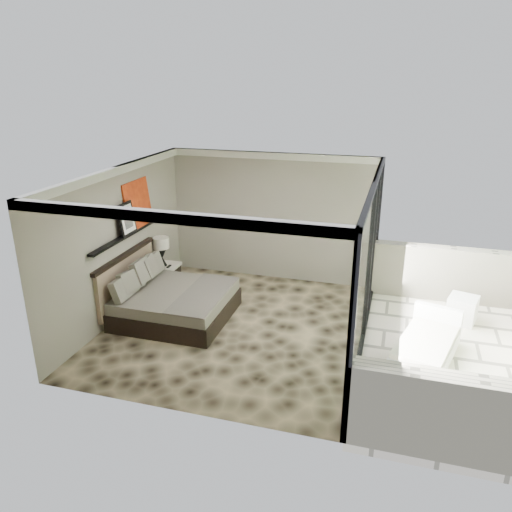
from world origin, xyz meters
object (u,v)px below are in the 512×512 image
(ottoman, at_px, (462,309))
(bed, at_px, (171,300))
(nightstand, at_px, (167,276))
(lounger, at_px, (426,347))
(table_lamp, at_px, (161,248))

(ottoman, bearing_deg, bed, -165.60)
(bed, xyz_separation_m, nightstand, (-0.69, 1.23, -0.07))
(nightstand, height_order, ottoman, nightstand)
(ottoman, height_order, lounger, lounger)
(ottoman, distance_m, lounger, 1.64)
(lounger, bearing_deg, nightstand, -179.74)
(bed, distance_m, lounger, 4.58)
(bed, height_order, table_lamp, table_lamp)
(table_lamp, xyz_separation_m, lounger, (5.32, -1.33, -0.72))
(bed, bearing_deg, ottoman, 14.40)
(bed, height_order, nightstand, bed)
(table_lamp, height_order, ottoman, table_lamp)
(lounger, bearing_deg, ottoman, 81.17)
(bed, distance_m, nightstand, 1.42)
(bed, relative_size, nightstand, 3.94)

